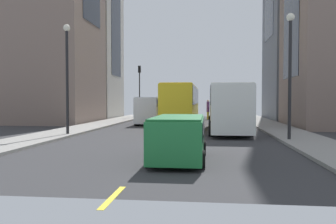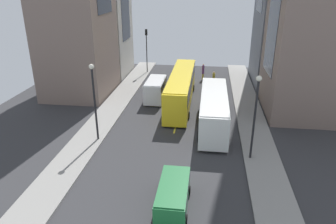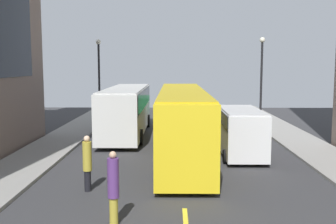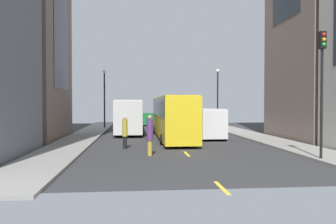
% 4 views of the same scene
% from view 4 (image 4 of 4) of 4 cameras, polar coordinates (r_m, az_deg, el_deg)
% --- Properties ---
extents(ground_plane, '(42.33, 42.33, 0.00)m').
position_cam_4_polar(ground_plane, '(33.35, -0.13, -3.82)').
color(ground_plane, '#333335').
extents(sidewalk_west, '(2.94, 44.00, 0.15)m').
position_cam_4_polar(sidewalk_west, '(33.52, -13.37, -3.70)').
color(sidewalk_west, gray).
rests_on(sidewalk_west, ground).
extents(sidewalk_east, '(2.94, 44.00, 0.15)m').
position_cam_4_polar(sidewalk_east, '(34.90, 12.58, -3.50)').
color(sidewalk_east, gray).
rests_on(sidewalk_east, ground).
extents(lane_stripe_0, '(0.16, 2.00, 0.01)m').
position_cam_4_polar(lane_stripe_0, '(12.81, 8.81, -12.19)').
color(lane_stripe_0, yellow).
rests_on(lane_stripe_0, ground).
extents(lane_stripe_1, '(0.16, 2.00, 0.01)m').
position_cam_4_polar(lane_stripe_1, '(20.92, 3.10, -6.89)').
color(lane_stripe_1, yellow).
rests_on(lane_stripe_1, ground).
extents(lane_stripe_2, '(0.16, 2.00, 0.01)m').
position_cam_4_polar(lane_stripe_2, '(29.19, 0.64, -4.55)').
color(lane_stripe_2, yellow).
rests_on(lane_stripe_2, ground).
extents(lane_stripe_3, '(0.16, 2.00, 0.01)m').
position_cam_4_polar(lane_stripe_3, '(37.52, -0.72, -3.24)').
color(lane_stripe_3, yellow).
rests_on(lane_stripe_3, ground).
extents(lane_stripe_4, '(0.16, 2.00, 0.01)m').
position_cam_4_polar(lane_stripe_4, '(45.87, -1.59, -2.40)').
color(lane_stripe_4, yellow).
rests_on(lane_stripe_4, ground).
extents(lane_stripe_5, '(0.16, 2.00, 0.01)m').
position_cam_4_polar(lane_stripe_5, '(54.24, -2.18, -1.83)').
color(lane_stripe_5, yellow).
rests_on(lane_stripe_5, ground).
extents(building_west_1, '(9.26, 10.15, 18.94)m').
position_cam_4_polar(building_west_1, '(33.05, -25.16, 12.51)').
color(building_west_1, '#7A665B').
rests_on(building_west_1, ground).
extents(city_bus_white, '(2.80, 11.60, 3.35)m').
position_cam_4_polar(city_bus_white, '(36.02, -6.41, -0.25)').
color(city_bus_white, silver).
rests_on(city_bus_white, ground).
extents(streetcar_yellow, '(2.70, 14.87, 3.59)m').
position_cam_4_polar(streetcar_yellow, '(30.05, 0.63, -0.33)').
color(streetcar_yellow, yellow).
rests_on(streetcar_yellow, ground).
extents(delivery_van_white, '(2.25, 5.10, 2.58)m').
position_cam_4_polar(delivery_van_white, '(30.12, 6.68, -1.50)').
color(delivery_van_white, white).
rests_on(delivery_van_white, ground).
extents(car_green_0, '(2.04, 4.64, 1.70)m').
position_cam_4_polar(car_green_0, '(48.95, -3.17, -1.00)').
color(car_green_0, '#1E7238').
rests_on(car_green_0, ground).
extents(pedestrian_crossing_near, '(0.35, 0.35, 2.34)m').
position_cam_4_polar(pedestrian_crossing_near, '(20.08, -3.01, -3.66)').
color(pedestrian_crossing_near, gold).
rests_on(pedestrian_crossing_near, ground).
extents(pedestrian_walking_far, '(0.35, 0.35, 2.22)m').
position_cam_4_polar(pedestrian_walking_far, '(23.43, -7.10, -3.12)').
color(pedestrian_walking_far, black).
rests_on(pedestrian_walking_far, ground).
extents(traffic_light_near_corner, '(0.32, 0.44, 6.62)m').
position_cam_4_polar(traffic_light_near_corner, '(19.86, 23.97, 6.11)').
color(traffic_light_near_corner, black).
rests_on(traffic_light_near_corner, ground).
extents(streetlamp_near, '(0.44, 0.44, 6.99)m').
position_cam_4_polar(streetlamp_near, '(41.74, 8.15, 3.30)').
color(streetlamp_near, black).
rests_on(streetlamp_near, ground).
extents(streetlamp_far, '(0.44, 0.44, 6.94)m').
position_cam_4_polar(streetlamp_far, '(42.31, -10.40, 3.22)').
color(streetlamp_far, black).
rests_on(streetlamp_far, ground).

